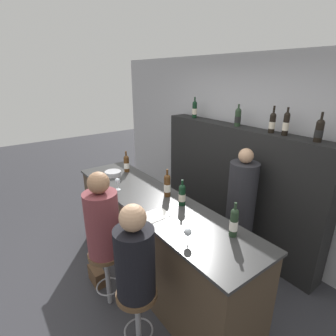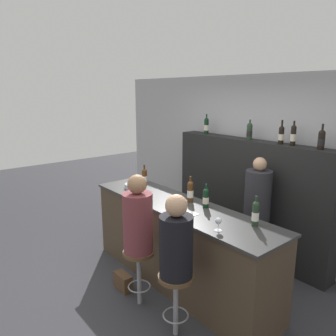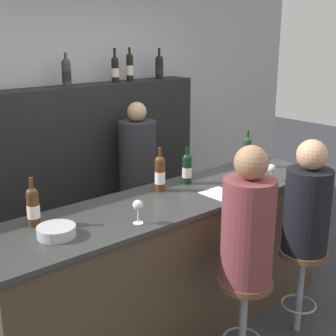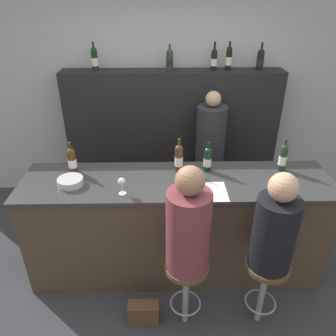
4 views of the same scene
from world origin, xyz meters
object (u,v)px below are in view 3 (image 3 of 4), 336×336
at_px(wine_bottle_backbar_1, 66,72).
at_px(wine_bottle_backbar_2, 115,69).
at_px(wine_bottle_counter_3, 247,152).
at_px(bar_stool_left, 244,300).
at_px(wine_bottle_counter_2, 187,168).
at_px(wine_bottle_backbar_3, 130,67).
at_px(bartender, 138,192).
at_px(guest_seated_left, 248,224).
at_px(guest_seated_right, 308,204).
at_px(wine_glass_0, 138,206).
at_px(metal_bowl, 56,231).
at_px(wine_bottle_counter_0, 33,206).
at_px(bar_stool_right, 302,269).
at_px(wine_bottle_counter_1, 160,173).
at_px(wine_glass_1, 271,169).
at_px(wine_bottle_backbar_4, 159,67).

relative_size(wine_bottle_backbar_1, wine_bottle_backbar_2, 0.91).
height_order(wine_bottle_counter_3, bar_stool_left, wine_bottle_counter_3).
relative_size(wine_bottle_counter_2, wine_bottle_backbar_2, 0.91).
distance_m(wine_bottle_backbar_3, bar_stool_left, 2.45).
bearing_deg(wine_bottle_counter_3, bartender, 123.97).
distance_m(wine_bottle_backbar_3, guest_seated_left, 2.21).
bearing_deg(bar_stool_left, wine_bottle_counter_3, 40.86).
bearing_deg(bar_stool_left, guest_seated_right, 0.00).
distance_m(wine_bottle_backbar_3, bartender, 1.19).
xyz_separation_m(wine_bottle_counter_3, wine_bottle_backbar_2, (-0.51, 1.18, 0.64)).
xyz_separation_m(wine_glass_0, metal_bowl, (-0.46, 0.15, -0.08)).
distance_m(wine_bottle_backbar_1, guest_seated_right, 2.25).
xyz_separation_m(wine_bottle_counter_0, wine_bottle_counter_2, (1.23, 0.00, -0.00)).
xyz_separation_m(wine_bottle_counter_0, metal_bowl, (0.03, -0.23, -0.09)).
distance_m(bar_stool_right, guest_seated_right, 0.50).
bearing_deg(wine_bottle_counter_3, metal_bowl, -173.22).
bearing_deg(wine_bottle_counter_1, wine_bottle_backbar_1, 92.74).
bearing_deg(wine_bottle_counter_1, wine_bottle_counter_0, 180.00).
bearing_deg(wine_bottle_counter_0, wine_bottle_counter_1, 0.00).
height_order(metal_bowl, guest_seated_right, guest_seated_right).
relative_size(wine_glass_1, guest_seated_left, 0.15).
relative_size(wine_bottle_counter_1, guest_seated_left, 0.37).
xyz_separation_m(wine_glass_0, guest_seated_right, (1.14, -0.42, -0.14)).
bearing_deg(wine_glass_1, wine_bottle_backbar_3, 96.80).
bearing_deg(guest_seated_right, wine_bottle_backbar_4, 81.08).
xyz_separation_m(wine_bottle_counter_3, guest_seated_right, (-0.29, -0.80, -0.17)).
height_order(wine_bottle_counter_0, wine_bottle_counter_3, wine_bottle_counter_3).
bearing_deg(wine_bottle_backbar_2, wine_bottle_counter_0, -140.07).
bearing_deg(wine_bottle_counter_2, bar_stool_left, -106.22).
distance_m(metal_bowl, guest_seated_left, 1.13).
bearing_deg(wine_bottle_backbar_4, bartender, -146.56).
bearing_deg(wine_bottle_counter_1, wine_bottle_backbar_4, 50.55).
height_order(wine_glass_1, bar_stool_left, wine_glass_1).
bearing_deg(wine_bottle_backbar_2, bar_stool_right, -83.74).
height_order(wine_bottle_counter_0, wine_bottle_backbar_1, wine_bottle_backbar_1).
bearing_deg(wine_bottle_counter_3, wine_bottle_counter_0, 180.00).
distance_m(wine_glass_0, bar_stool_right, 1.38).
distance_m(wine_bottle_backbar_4, guest_seated_right, 2.16).
xyz_separation_m(wine_bottle_backbar_4, wine_glass_1, (-0.17, -1.56, -0.68)).
bearing_deg(guest_seated_left, bar_stool_right, 0.00).
relative_size(wine_bottle_counter_0, bar_stool_left, 0.46).
bearing_deg(bar_stool_left, wine_glass_1, 28.79).
bearing_deg(wine_glass_0, wine_bottle_counter_1, 37.99).
distance_m(wine_bottle_backbar_1, wine_glass_0, 1.75).
relative_size(bar_stool_left, bar_stool_right, 1.00).
relative_size(wine_bottle_counter_3, metal_bowl, 1.43).
bearing_deg(wine_glass_1, wine_bottle_counter_2, 144.92).
bearing_deg(wine_bottle_counter_2, wine_bottle_backbar_3, 73.55).
distance_m(wine_bottle_counter_1, wine_bottle_backbar_4, 1.66).
distance_m(wine_bottle_backbar_1, wine_bottle_backbar_2, 0.50).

